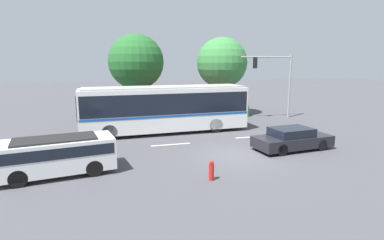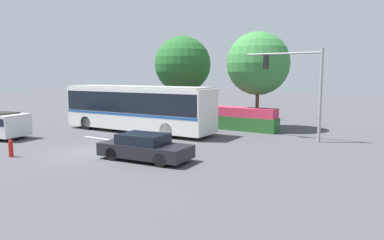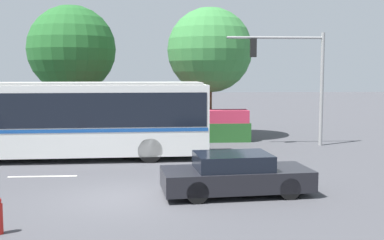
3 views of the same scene
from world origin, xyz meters
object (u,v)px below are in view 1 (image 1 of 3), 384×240
object	(u,v)px
suv_left_lane	(56,153)
traffic_light_pole	(278,76)
sedan_foreground	(292,139)
fire_hydrant	(211,171)
street_tree_centre	(222,63)
city_bus	(165,106)
street_tree_left	(136,62)

from	to	relation	value
suv_left_lane	traffic_light_pole	size ratio (longest dim) A/B	0.90
sedan_foreground	suv_left_lane	world-z (taller)	suv_left_lane
sedan_foreground	fire_hydrant	distance (m)	6.74
suv_left_lane	street_tree_centre	size ratio (longest dim) A/B	0.70
city_bus	traffic_light_pole	distance (m)	11.19
traffic_light_pole	fire_hydrant	bearing A→B (deg)	49.41
city_bus	street_tree_centre	xyz separation A→B (m)	(6.57, 5.95, 3.01)
suv_left_lane	street_tree_left	size ratio (longest dim) A/B	0.68
street_tree_centre	fire_hydrant	distance (m)	17.29
traffic_light_pole	suv_left_lane	bearing A→B (deg)	30.30
street_tree_left	street_tree_centre	distance (m)	7.83
suv_left_lane	fire_hydrant	world-z (taller)	suv_left_lane
traffic_light_pole	street_tree_left	xyz separation A→B (m)	(-11.77, 4.44, 1.18)
suv_left_lane	street_tree_centre	world-z (taller)	street_tree_centre
suv_left_lane	sedan_foreground	bearing A→B (deg)	-5.93
city_bus	street_tree_left	xyz separation A→B (m)	(-1.13, 7.35, 3.09)
city_bus	fire_hydrant	bearing A→B (deg)	88.60
traffic_light_pole	fire_hydrant	world-z (taller)	traffic_light_pole
sedan_foreground	street_tree_centre	world-z (taller)	street_tree_centre
city_bus	traffic_light_pole	size ratio (longest dim) A/B	2.08
traffic_light_pole	street_tree_left	size ratio (longest dim) A/B	0.75
suv_left_lane	street_tree_left	world-z (taller)	street_tree_left
street_tree_centre	traffic_light_pole	bearing A→B (deg)	-36.75
sedan_foreground	street_tree_centre	xyz separation A→B (m)	(0.54, 12.27, 4.26)
street_tree_left	fire_hydrant	xyz separation A→B (m)	(1.18, -16.79, -4.53)
suv_left_lane	fire_hydrant	size ratio (longest dim) A/B	5.89
street_tree_left	street_tree_centre	bearing A→B (deg)	-10.34
street_tree_left	fire_hydrant	distance (m)	17.43
city_bus	fire_hydrant	size ratio (longest dim) A/B	13.52
city_bus	street_tree_centre	size ratio (longest dim) A/B	1.62
sedan_foreground	city_bus	bearing A→B (deg)	128.43
street_tree_centre	fire_hydrant	bearing A→B (deg)	-112.95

